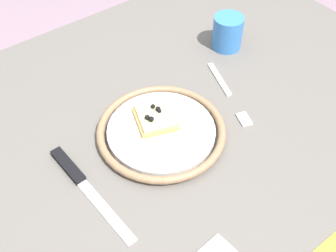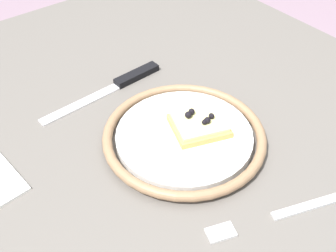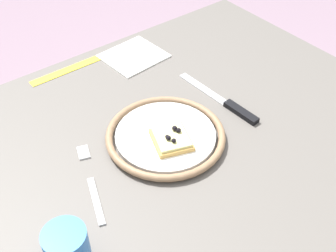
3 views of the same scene
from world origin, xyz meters
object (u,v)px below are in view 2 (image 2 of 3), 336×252
(pizza_slice_near, at_px, (198,125))
(fork, at_px, (278,215))
(plate, at_px, (184,136))
(dining_table, at_px, (211,186))
(knife, at_px, (122,82))

(pizza_slice_near, bearing_deg, fork, 174.40)
(plate, height_order, fork, plate)
(dining_table, relative_size, pizza_slice_near, 11.52)
(pizza_slice_near, distance_m, fork, 0.18)
(fork, bearing_deg, knife, 0.01)
(knife, relative_size, fork, 1.23)
(plate, bearing_deg, dining_table, -148.61)
(knife, bearing_deg, plate, 178.13)
(knife, xyz_separation_m, fork, (-0.36, -0.00, -0.00))
(dining_table, relative_size, plate, 4.68)
(pizza_slice_near, relative_size, knife, 0.42)
(plate, bearing_deg, fork, -178.13)
(plate, xyz_separation_m, fork, (-0.18, -0.01, -0.01))
(plate, distance_m, knife, 0.18)
(dining_table, bearing_deg, knife, 5.03)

